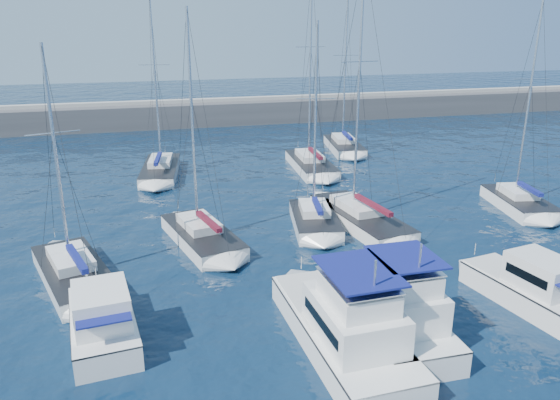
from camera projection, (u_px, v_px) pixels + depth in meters
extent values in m
plane|color=black|center=(369.00, 301.00, 27.84)|extent=(220.00, 220.00, 0.00)
cube|color=#424244|center=(216.00, 116.00, 75.20)|extent=(160.00, 6.00, 4.00)
cube|color=gray|center=(215.00, 100.00, 74.51)|extent=(160.00, 1.20, 0.50)
cube|color=silver|center=(104.00, 330.00, 24.55)|extent=(3.37, 6.64, 1.60)
cube|color=#262628|center=(102.00, 315.00, 24.31)|extent=(3.42, 6.64, 0.08)
cube|color=silver|center=(101.00, 306.00, 23.36)|extent=(2.59, 3.19, 1.60)
cube|color=black|center=(101.00, 305.00, 23.33)|extent=(2.57, 2.61, 0.45)
cube|color=navy|center=(103.00, 313.00, 22.23)|extent=(2.34, 2.17, 0.07)
cube|color=silver|center=(341.00, 337.00, 24.03)|extent=(3.80, 10.03, 1.60)
cube|color=#262628|center=(342.00, 322.00, 23.79)|extent=(3.87, 10.03, 0.08)
cube|color=silver|center=(354.00, 318.00, 22.43)|extent=(3.10, 4.69, 1.60)
cube|color=black|center=(354.00, 317.00, 22.40)|extent=(3.12, 3.78, 0.45)
cube|color=silver|center=(358.00, 293.00, 21.85)|extent=(2.46, 3.30, 0.90)
cube|color=navy|center=(359.00, 271.00, 21.54)|extent=(2.77, 3.76, 0.08)
cube|color=silver|center=(388.00, 323.00, 25.09)|extent=(3.45, 8.11, 1.60)
cube|color=#262628|center=(389.00, 309.00, 24.86)|extent=(3.52, 8.11, 0.08)
cube|color=silver|center=(400.00, 302.00, 23.68)|extent=(2.91, 3.77, 1.60)
cube|color=black|center=(400.00, 301.00, 23.66)|extent=(2.96, 3.02, 0.45)
cube|color=silver|center=(404.00, 279.00, 23.10)|extent=(2.32, 2.64, 0.90)
cube|color=navy|center=(406.00, 257.00, 22.79)|extent=(2.61, 3.02, 0.08)
cube|color=silver|center=(524.00, 296.00, 27.60)|extent=(3.59, 6.90, 1.60)
cube|color=#262628|center=(526.00, 282.00, 27.37)|extent=(3.64, 6.91, 0.08)
cube|color=silver|center=(542.00, 273.00, 26.41)|extent=(2.62, 3.36, 1.60)
cube|color=black|center=(542.00, 272.00, 26.38)|extent=(2.56, 2.77, 0.45)
cube|color=silver|center=(75.00, 277.00, 29.75)|extent=(5.31, 8.80, 1.30)
cube|color=#262628|center=(73.00, 267.00, 29.56)|extent=(5.37, 8.81, 0.06)
cube|color=silver|center=(71.00, 258.00, 29.87)|extent=(2.93, 4.04, 0.55)
cylinder|color=silver|center=(56.00, 154.00, 28.30)|extent=(0.18, 0.18, 11.18)
cylinder|color=silver|center=(77.00, 260.00, 28.28)|extent=(1.34, 3.99, 0.12)
cube|color=navy|center=(77.00, 258.00, 28.16)|extent=(1.44, 3.66, 0.28)
cube|color=silver|center=(202.00, 239.00, 34.92)|extent=(4.74, 8.42, 1.30)
cube|color=#262628|center=(202.00, 230.00, 34.72)|extent=(4.80, 8.44, 0.06)
cube|color=silver|center=(199.00, 223.00, 35.04)|extent=(2.69, 3.83, 0.55)
cylinder|color=silver|center=(192.00, 119.00, 33.18)|extent=(0.18, 0.18, 12.97)
cylinder|color=silver|center=(208.00, 223.00, 33.45)|extent=(1.03, 3.90, 0.12)
cube|color=#52101E|center=(209.00, 221.00, 33.32)|extent=(1.16, 3.56, 0.28)
cube|color=silver|center=(315.00, 223.00, 37.69)|extent=(4.09, 7.19, 1.30)
cube|color=#262628|center=(315.00, 215.00, 37.49)|extent=(4.15, 7.21, 0.06)
cube|color=silver|center=(314.00, 208.00, 37.79)|extent=(2.40, 3.26, 0.55)
cylinder|color=silver|center=(316.00, 117.00, 36.05)|extent=(0.18, 0.18, 12.20)
cylinder|color=silver|center=(317.00, 207.00, 36.25)|extent=(0.74, 3.35, 0.12)
cube|color=navy|center=(318.00, 206.00, 36.11)|extent=(0.90, 3.06, 0.28)
cube|color=silver|center=(360.00, 220.00, 38.18)|extent=(4.34, 10.01, 1.30)
cube|color=#262628|center=(360.00, 212.00, 37.99)|extent=(4.40, 10.02, 0.06)
cube|color=silver|center=(356.00, 205.00, 38.42)|extent=(2.55, 4.47, 0.55)
cylinder|color=silver|center=(359.00, 86.00, 36.15)|extent=(0.18, 0.18, 16.03)
cylinder|color=silver|center=(372.00, 206.00, 36.44)|extent=(0.75, 4.82, 0.12)
cube|color=#52101E|center=(373.00, 205.00, 36.30)|extent=(0.92, 4.37, 0.28)
cube|color=silver|center=(519.00, 205.00, 41.33)|extent=(4.20, 7.44, 1.30)
cube|color=#262628|center=(520.00, 197.00, 41.13)|extent=(4.26, 7.45, 0.06)
cube|color=silver|center=(518.00, 191.00, 41.45)|extent=(2.46, 3.37, 0.55)
cylinder|color=silver|center=(529.00, 98.00, 39.49)|extent=(0.18, 0.18, 13.61)
cylinder|color=silver|center=(529.00, 190.00, 39.86)|extent=(0.74, 3.48, 0.12)
cube|color=navy|center=(530.00, 189.00, 39.72)|extent=(0.91, 3.17, 0.28)
cube|color=silver|center=(161.00, 172.00, 50.26)|extent=(4.31, 9.57, 1.30)
cube|color=#262628|center=(160.00, 166.00, 50.06)|extent=(4.36, 9.58, 0.06)
cube|color=silver|center=(160.00, 161.00, 50.50)|extent=(2.51, 4.28, 0.55)
cylinder|color=silver|center=(155.00, 81.00, 48.55)|extent=(0.18, 0.18, 14.06)
cylinder|color=silver|center=(158.00, 160.00, 48.48)|extent=(0.79, 4.59, 0.12)
cube|color=navy|center=(158.00, 159.00, 48.34)|extent=(0.95, 4.16, 0.28)
cube|color=silver|center=(311.00, 167.00, 52.16)|extent=(3.70, 9.39, 1.30)
cube|color=#262628|center=(311.00, 160.00, 51.96)|extent=(3.76, 9.39, 0.06)
cube|color=silver|center=(310.00, 155.00, 52.40)|extent=(2.27, 4.15, 0.55)
cylinder|color=silver|center=(310.00, 65.00, 50.07)|extent=(0.18, 0.18, 16.45)
cylinder|color=silver|center=(315.00, 155.00, 50.40)|extent=(0.42, 4.60, 0.12)
cube|color=#52101E|center=(315.00, 153.00, 50.26)|extent=(0.62, 4.16, 0.28)
cube|color=silver|center=(344.00, 148.00, 59.76)|extent=(4.31, 8.90, 1.30)
cube|color=#262628|center=(344.00, 142.00, 59.57)|extent=(4.37, 8.91, 0.06)
cube|color=silver|center=(343.00, 138.00, 59.97)|extent=(2.52, 4.00, 0.55)
cylinder|color=silver|center=(345.00, 69.00, 57.94)|extent=(0.18, 0.18, 14.41)
cylinder|color=silver|center=(347.00, 137.00, 58.08)|extent=(0.79, 4.23, 0.12)
cube|color=navy|center=(347.00, 136.00, 57.94)|extent=(0.95, 3.85, 0.28)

